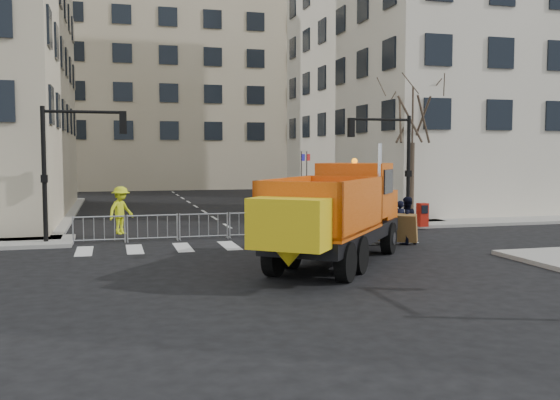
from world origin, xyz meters
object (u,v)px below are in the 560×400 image
object	(u,v)px
plow_truck	(335,211)
cop_b	(406,221)
newspaper_box	(422,215)
worker	(121,210)
cop_c	(366,219)
cop_a	(399,220)

from	to	relation	value
plow_truck	cop_b	distance (m)	5.65
newspaper_box	worker	bearing A→B (deg)	172.34
plow_truck	worker	xyz separation A→B (m)	(-6.51, 8.60, -0.57)
plow_truck	newspaper_box	xyz separation A→B (m)	(7.21, 7.75, -1.03)
worker	plow_truck	bearing A→B (deg)	-97.15
cop_b	cop_c	xyz separation A→B (m)	(-1.43, 0.63, 0.05)
cop_b	cop_c	size ratio (longest dim) A/B	0.95
worker	cop_a	bearing A→B (deg)	-63.34
cop_a	cop_c	xyz separation A→B (m)	(-1.71, -0.55, 0.17)
cop_a	newspaper_box	world-z (taller)	cop_a
cop_c	worker	world-z (taller)	worker
cop_a	cop_b	size ratio (longest dim) A/B	0.87
cop_a	cop_c	bearing A→B (deg)	16.30
cop_a	cop_b	world-z (taller)	cop_b
cop_b	worker	xyz separation A→B (m)	(-10.80, 5.01, 0.23)
newspaper_box	plow_truck	bearing A→B (deg)	-137.07
plow_truck	worker	bearing A→B (deg)	74.95
plow_truck	worker	size ratio (longest dim) A/B	4.72
worker	newspaper_box	size ratio (longest dim) A/B	1.84
cop_a	newspaper_box	bearing A→B (deg)	-133.14
cop_b	plow_truck	bearing A→B (deg)	28.48
plow_truck	newspaper_box	world-z (taller)	plow_truck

